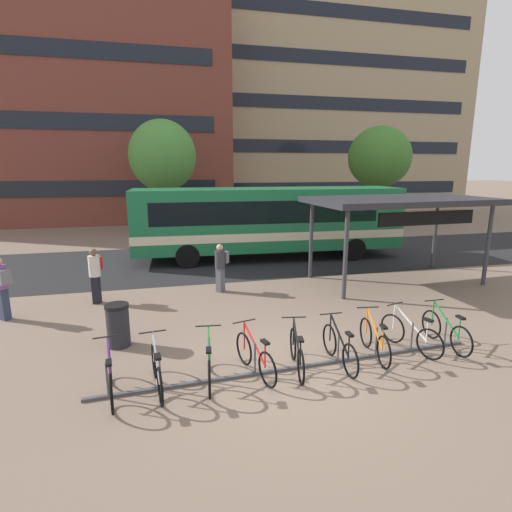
{
  "coord_description": "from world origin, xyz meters",
  "views": [
    {
      "loc": [
        -2.4,
        -7.18,
        4.13
      ],
      "look_at": [
        0.42,
        4.6,
        1.41
      ],
      "focal_mm": 27.9,
      "sensor_mm": 36.0,
      "label": 1
    }
  ],
  "objects_px": {
    "parked_bicycle_green_2": "(209,364)",
    "parked_bicycle_black_5": "(339,348)",
    "commuter_grey_pack_1": "(2,284)",
    "street_tree_0": "(163,156)",
    "parked_bicycle_black_4": "(297,353)",
    "street_tree_1": "(379,157)",
    "commuter_grey_pack_2": "(221,264)",
    "parked_bicycle_orange_6": "(374,341)",
    "parked_bicycle_red_3": "(255,357)",
    "parked_bicycle_purple_0": "(110,378)",
    "parked_bicycle_silver_1": "(157,371)",
    "commuter_red_pack_0": "(95,272)",
    "city_bus": "(270,220)",
    "parked_bicycle_white_7": "(411,335)",
    "trash_bin": "(118,325)",
    "transit_shelter": "(400,203)",
    "parked_bicycle_green_8": "(446,331)"
  },
  "relations": [
    {
      "from": "parked_bicycle_green_2",
      "to": "parked_bicycle_black_5",
      "type": "relative_size",
      "value": 1.0
    },
    {
      "from": "commuter_grey_pack_1",
      "to": "street_tree_0",
      "type": "bearing_deg",
      "value": -61.92
    },
    {
      "from": "parked_bicycle_black_4",
      "to": "street_tree_1",
      "type": "relative_size",
      "value": 0.25
    },
    {
      "from": "parked_bicycle_black_4",
      "to": "commuter_grey_pack_2",
      "type": "distance_m",
      "value": 5.78
    },
    {
      "from": "parked_bicycle_orange_6",
      "to": "street_tree_1",
      "type": "bearing_deg",
      "value": -22.28
    },
    {
      "from": "parked_bicycle_black_5",
      "to": "street_tree_0",
      "type": "height_order",
      "value": "street_tree_0"
    },
    {
      "from": "parked_bicycle_red_3",
      "to": "parked_bicycle_green_2",
      "type": "bearing_deg",
      "value": 80.78
    },
    {
      "from": "parked_bicycle_purple_0",
      "to": "parked_bicycle_red_3",
      "type": "height_order",
      "value": "same"
    },
    {
      "from": "parked_bicycle_silver_1",
      "to": "commuter_red_pack_0",
      "type": "height_order",
      "value": "commuter_red_pack_0"
    },
    {
      "from": "parked_bicycle_green_2",
      "to": "commuter_grey_pack_2",
      "type": "xyz_separation_m",
      "value": [
        1.09,
        5.75,
        0.56
      ]
    },
    {
      "from": "commuter_grey_pack_2",
      "to": "street_tree_0",
      "type": "xyz_separation_m",
      "value": [
        -1.58,
        13.15,
        3.85
      ]
    },
    {
      "from": "city_bus",
      "to": "parked_bicycle_white_7",
      "type": "xyz_separation_m",
      "value": [
        0.6,
        -9.96,
        -1.39
      ]
    },
    {
      "from": "parked_bicycle_black_4",
      "to": "parked_bicycle_silver_1",
      "type": "bearing_deg",
      "value": 101.93
    },
    {
      "from": "parked_bicycle_black_4",
      "to": "commuter_grey_pack_1",
      "type": "height_order",
      "value": "commuter_grey_pack_1"
    },
    {
      "from": "commuter_grey_pack_2",
      "to": "trash_bin",
      "type": "distance_m",
      "value": 4.7
    },
    {
      "from": "street_tree_0",
      "to": "transit_shelter",
      "type": "bearing_deg",
      "value": -59.2
    },
    {
      "from": "parked_bicycle_black_4",
      "to": "parked_bicycle_green_8",
      "type": "relative_size",
      "value": 0.99
    },
    {
      "from": "commuter_red_pack_0",
      "to": "street_tree_0",
      "type": "bearing_deg",
      "value": -177.82
    },
    {
      "from": "street_tree_0",
      "to": "trash_bin",
      "type": "bearing_deg",
      "value": -94.71
    },
    {
      "from": "parked_bicycle_white_7",
      "to": "parked_bicycle_black_5",
      "type": "bearing_deg",
      "value": 80.66
    },
    {
      "from": "street_tree_1",
      "to": "parked_bicycle_white_7",
      "type": "bearing_deg",
      "value": -117.56
    },
    {
      "from": "parked_bicycle_silver_1",
      "to": "commuter_red_pack_0",
      "type": "bearing_deg",
      "value": 11.91
    },
    {
      "from": "transit_shelter",
      "to": "street_tree_0",
      "type": "height_order",
      "value": "street_tree_0"
    },
    {
      "from": "parked_bicycle_white_7",
      "to": "parked_bicycle_green_8",
      "type": "height_order",
      "value": "same"
    },
    {
      "from": "trash_bin",
      "to": "street_tree_1",
      "type": "distance_m",
      "value": 22.8
    },
    {
      "from": "parked_bicycle_silver_1",
      "to": "commuter_grey_pack_2",
      "type": "relative_size",
      "value": 1.05
    },
    {
      "from": "street_tree_0",
      "to": "street_tree_1",
      "type": "bearing_deg",
      "value": -3.46
    },
    {
      "from": "parked_bicycle_green_2",
      "to": "street_tree_0",
      "type": "xyz_separation_m",
      "value": [
        -0.49,
        18.9,
        4.41
      ]
    },
    {
      "from": "parked_bicycle_black_4",
      "to": "commuter_grey_pack_2",
      "type": "height_order",
      "value": "commuter_grey_pack_2"
    },
    {
      "from": "parked_bicycle_silver_1",
      "to": "street_tree_0",
      "type": "relative_size",
      "value": 0.25
    },
    {
      "from": "city_bus",
      "to": "parked_bicycle_purple_0",
      "type": "distance_m",
      "value": 11.99
    },
    {
      "from": "commuter_grey_pack_1",
      "to": "parked_bicycle_green_8",
      "type": "bearing_deg",
      "value": -156.04
    },
    {
      "from": "city_bus",
      "to": "commuter_grey_pack_1",
      "type": "xyz_separation_m",
      "value": [
        -9.12,
        -5.71,
        -0.75
      ]
    },
    {
      "from": "parked_bicycle_purple_0",
      "to": "parked_bicycle_silver_1",
      "type": "bearing_deg",
      "value": -95.08
    },
    {
      "from": "parked_bicycle_purple_0",
      "to": "street_tree_0",
      "type": "relative_size",
      "value": 0.25
    },
    {
      "from": "commuter_grey_pack_1",
      "to": "trash_bin",
      "type": "height_order",
      "value": "commuter_grey_pack_1"
    },
    {
      "from": "parked_bicycle_green_2",
      "to": "parked_bicycle_black_4",
      "type": "bearing_deg",
      "value": -81.86
    },
    {
      "from": "parked_bicycle_green_2",
      "to": "commuter_red_pack_0",
      "type": "distance_m",
      "value": 6.21
    },
    {
      "from": "parked_bicycle_red_3",
      "to": "parked_bicycle_purple_0",
      "type": "bearing_deg",
      "value": 79.05
    },
    {
      "from": "parked_bicycle_orange_6",
      "to": "commuter_grey_pack_2",
      "type": "xyz_separation_m",
      "value": [
        -2.59,
        5.52,
        0.56
      ]
    },
    {
      "from": "parked_bicycle_red_3",
      "to": "commuter_grey_pack_1",
      "type": "bearing_deg",
      "value": 38.81
    },
    {
      "from": "parked_bicycle_black_4",
      "to": "transit_shelter",
      "type": "distance_m",
      "value": 8.26
    },
    {
      "from": "parked_bicycle_orange_6",
      "to": "parked_bicycle_green_8",
      "type": "bearing_deg",
      "value": -80.16
    },
    {
      "from": "parked_bicycle_green_2",
      "to": "commuter_grey_pack_2",
      "type": "bearing_deg",
      "value": -4.12
    },
    {
      "from": "parked_bicycle_silver_1",
      "to": "parked_bicycle_black_4",
      "type": "xyz_separation_m",
      "value": [
        2.8,
        0.09,
        0.0
      ]
    },
    {
      "from": "parked_bicycle_black_5",
      "to": "parked_bicycle_orange_6",
      "type": "distance_m",
      "value": 0.94
    },
    {
      "from": "commuter_grey_pack_1",
      "to": "parked_bicycle_black_4",
      "type": "bearing_deg",
      "value": -167.55
    },
    {
      "from": "parked_bicycle_green_8",
      "to": "city_bus",
      "type": "bearing_deg",
      "value": 8.45
    },
    {
      "from": "parked_bicycle_silver_1",
      "to": "commuter_grey_pack_2",
      "type": "xyz_separation_m",
      "value": [
        2.08,
        5.8,
        0.56
      ]
    },
    {
      "from": "commuter_red_pack_0",
      "to": "parked_bicycle_green_2",
      "type": "bearing_deg",
      "value": 39.16
    }
  ]
}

